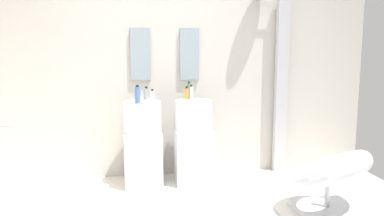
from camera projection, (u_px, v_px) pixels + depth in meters
The scene contains 13 objects.
rear_partition at pixel (165, 63), 4.71m from camera, with size 4.80×0.10×2.60m, color beige.
pedestal_sink_left at pixel (143, 143), 4.44m from camera, with size 0.40×0.40×1.02m.
pedestal_sink_right at pixel (194, 142), 4.52m from camera, with size 0.40×0.40×1.02m.
vanity_mirror_left at pixel (140, 54), 4.59m from camera, with size 0.22×0.03×0.58m, color #8C9EA8.
vanity_mirror_right at pixel (189, 54), 4.67m from camera, with size 0.22×0.03×0.58m, color #8C9EA8.
shower_column at pixel (280, 82), 4.83m from camera, with size 0.49×0.24×2.05m.
lounge_chair at pixel (328, 176), 3.70m from camera, with size 1.10×1.10×0.65m.
soap_bottle_clear at pixel (152, 96), 4.37m from camera, with size 0.05×0.05×0.13m.
soap_bottle_amber at pixel (187, 93), 4.53m from camera, with size 0.05×0.05×0.14m.
soap_bottle_blue at pixel (138, 95), 4.21m from camera, with size 0.06×0.06×0.19m.
soap_bottle_green at pixel (189, 91), 4.57m from camera, with size 0.05×0.05×0.19m.
soap_bottle_grey at pixel (146, 94), 4.47m from camera, with size 0.06×0.06×0.15m.
soap_bottle_white at pixel (191, 93), 4.54m from camera, with size 0.04×0.04×0.16m.
Camera 1 is at (-0.40, -3.08, 1.53)m, focal length 38.43 mm.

